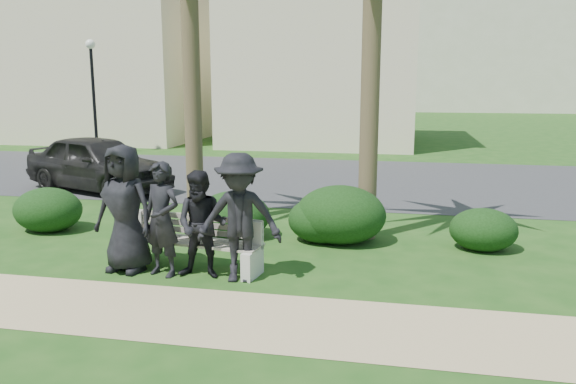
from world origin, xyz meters
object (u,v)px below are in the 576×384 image
at_px(street_lamp, 92,76).
at_px(car_a, 98,163).
at_px(park_bench, 190,246).
at_px(man_a, 125,209).
at_px(man_d, 239,218).
at_px(man_b, 162,219).
at_px(man_c, 202,225).

relative_size(street_lamp, car_a, 1.03).
xyz_separation_m(park_bench, man_a, (-0.87, -0.27, 0.59)).
bearing_deg(park_bench, man_a, -154.00).
distance_m(street_lamp, man_d, 15.81).
relative_size(street_lamp, man_d, 2.40).
height_order(street_lamp, man_d, street_lamp).
relative_size(man_b, man_c, 1.07).
xyz_separation_m(man_a, man_c, (1.18, -0.06, -0.17)).
bearing_deg(man_d, man_a, 169.14).
distance_m(street_lamp, man_a, 14.76).
xyz_separation_m(park_bench, man_c, (0.31, -0.33, 0.42)).
height_order(man_d, car_a, man_d).
bearing_deg(man_a, street_lamp, 130.30).
bearing_deg(man_c, man_b, -178.89).
bearing_deg(man_b, man_a, -171.88).
bearing_deg(street_lamp, man_a, -58.53).
xyz_separation_m(park_bench, man_b, (-0.27, -0.35, 0.47)).
xyz_separation_m(man_a, car_a, (-3.61, 5.56, -0.22)).
distance_m(man_a, car_a, 6.64).
bearing_deg(man_c, man_d, -5.04).
distance_m(park_bench, car_a, 6.95).
height_order(park_bench, man_a, man_a).
bearing_deg(park_bench, car_a, 139.15).
distance_m(street_lamp, man_c, 15.48).
distance_m(man_b, man_d, 1.14).
distance_m(man_a, man_b, 0.62).
xyz_separation_m(man_a, man_d, (1.74, -0.10, -0.03)).
relative_size(man_d, car_a, 0.43).
relative_size(man_c, man_d, 0.85).
height_order(man_b, man_d, man_d).
relative_size(man_b, car_a, 0.39).
bearing_deg(man_c, street_lamp, 123.72).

